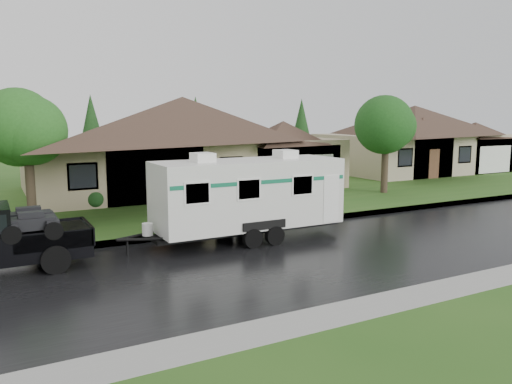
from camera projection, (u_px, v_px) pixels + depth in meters
ground at (266, 242)px, 18.13m from camera, size 140.00×140.00×0.00m
road at (296, 255)px, 16.39m from camera, size 140.00×8.00×0.01m
curb at (239, 228)px, 20.08m from camera, size 140.00×0.50×0.15m
lawn at (148, 189)px, 31.18m from camera, size 140.00×26.00×0.15m
house_main at (188, 132)px, 30.72m from camera, size 19.44×10.80×6.90m
house_neighbor at (418, 132)px, 40.57m from camera, size 15.12×9.72×6.45m
tree_left_green at (27, 130)px, 20.91m from camera, size 3.32×3.32×5.50m
tree_right_green at (386, 124)px, 28.60m from camera, size 3.44×3.44×5.70m
shrub_row at (214, 189)px, 27.07m from camera, size 13.60×1.00×1.00m
travel_trailer at (248, 193)px, 18.31m from camera, size 7.32×2.57×3.29m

